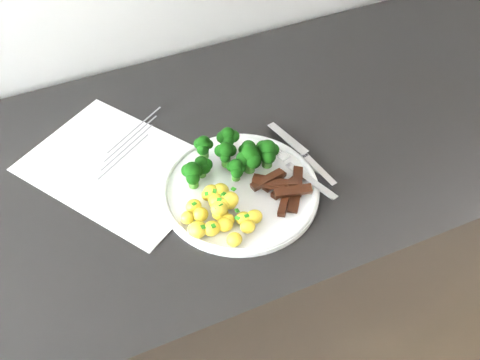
# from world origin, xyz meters

# --- Properties ---
(counter) EXTENTS (2.41, 0.60, 0.90)m
(counter) POSITION_xyz_m (-0.12, 1.67, 0.45)
(counter) COLOR black
(counter) RESTS_ON ground
(recipe_paper) EXTENTS (0.35, 0.38, 0.00)m
(recipe_paper) POSITION_xyz_m (-0.19, 1.71, 0.91)
(recipe_paper) COLOR white
(recipe_paper) RESTS_ON counter
(plate) EXTENTS (0.26, 0.26, 0.01)m
(plate) POSITION_xyz_m (-0.03, 1.58, 0.91)
(plate) COLOR white
(plate) RESTS_ON counter
(broccoli) EXTENTS (0.17, 0.10, 0.06)m
(broccoli) POSITION_xyz_m (-0.02, 1.62, 0.95)
(broccoli) COLOR #346C1F
(broccoli) RESTS_ON plate
(potatoes) EXTENTS (0.12, 0.12, 0.04)m
(potatoes) POSITION_xyz_m (-0.08, 1.54, 0.93)
(potatoes) COLOR gold
(potatoes) RESTS_ON plate
(beef_strips) EXTENTS (0.10, 0.09, 0.03)m
(beef_strips) POSITION_xyz_m (0.03, 1.55, 0.92)
(beef_strips) COLOR black
(beef_strips) RESTS_ON plate
(fork) EXTENTS (0.06, 0.16, 0.02)m
(fork) POSITION_xyz_m (0.08, 1.56, 0.92)
(fork) COLOR silver
(fork) RESTS_ON plate
(knife) EXTENTS (0.05, 0.17, 0.02)m
(knife) POSITION_xyz_m (0.11, 1.59, 0.91)
(knife) COLOR silver
(knife) RESTS_ON plate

